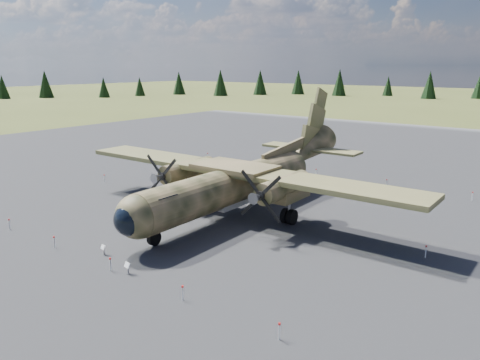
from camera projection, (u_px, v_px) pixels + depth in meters
The scene contains 7 objects.
ground at pixel (226, 211), 39.76m from camera, with size 500.00×500.00×0.00m, color brown.
apron at pixel (288, 187), 47.49m from camera, with size 120.00×120.00×0.04m, color #55565A.
transport_plane at pixel (243, 176), 39.15m from camera, with size 31.63×28.81×10.47m.
info_placard_left at pixel (103, 248), 30.52m from camera, with size 0.44×0.24×0.65m.
info_placard_right at pixel (127, 266), 27.67m from camera, with size 0.48×0.26×0.71m.
barrier_fence at pixel (221, 204), 39.85m from camera, with size 33.12×29.62×0.85m.
treeline at pixel (271, 153), 39.85m from camera, with size 334.55×332.76×10.92m.
Camera 1 is at (23.95, -29.50, 12.04)m, focal length 35.00 mm.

